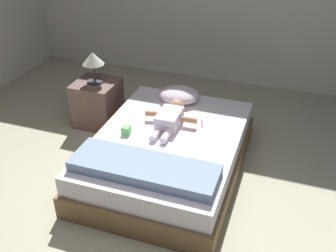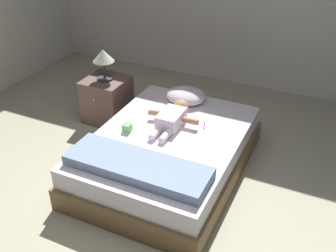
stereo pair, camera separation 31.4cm
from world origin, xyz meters
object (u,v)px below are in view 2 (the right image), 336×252
(baby, at_px, (173,117))
(lamp, at_px, (103,58))
(toy_block, at_px, (127,128))
(pillow, at_px, (186,95))
(nightstand, at_px, (107,100))
(bed, at_px, (168,154))
(toothbrush, at_px, (204,125))

(baby, xyz_separation_m, lamp, (-1.00, 0.38, 0.29))
(lamp, distance_m, toy_block, 1.01)
(baby, xyz_separation_m, toy_block, (-0.33, -0.30, -0.03))
(pillow, height_order, lamp, lamp)
(nightstand, bearing_deg, bed, -29.48)
(pillow, relative_size, toy_block, 5.45)
(pillow, xyz_separation_m, toothbrush, (0.35, -0.37, -0.06))
(pillow, xyz_separation_m, toy_block, (-0.26, -0.76, -0.03))
(nightstand, height_order, toy_block, nightstand)
(nightstand, distance_m, toy_block, 0.97)
(bed, distance_m, toothbrush, 0.44)
(bed, relative_size, pillow, 4.32)
(pillow, bearing_deg, toothbrush, -46.96)
(baby, relative_size, lamp, 1.79)
(pillow, height_order, nightstand, pillow)
(toothbrush, height_order, nightstand, nightstand)
(baby, relative_size, nightstand, 1.22)
(bed, distance_m, nightstand, 1.20)
(bed, height_order, nightstand, nightstand)
(lamp, relative_size, toy_block, 4.49)
(bed, bearing_deg, toy_block, -165.88)
(pillow, height_order, toy_block, pillow)
(toy_block, bearing_deg, pillow, 70.98)
(baby, relative_size, toothbrush, 5.02)
(bed, relative_size, toy_block, 23.55)
(pillow, bearing_deg, lamp, -175.18)
(toothbrush, bearing_deg, lamp, 167.15)
(baby, height_order, lamp, lamp)
(nightstand, distance_m, lamp, 0.51)
(toy_block, bearing_deg, toothbrush, 32.70)
(toothbrush, bearing_deg, baby, -162.21)
(pillow, height_order, toothbrush, pillow)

